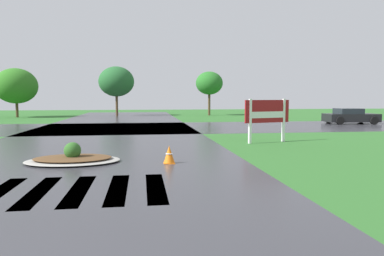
% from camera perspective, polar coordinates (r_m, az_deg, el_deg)
% --- Properties ---
extents(asphalt_roadway, '(10.93, 80.00, 0.01)m').
position_cam_1_polar(asphalt_roadway, '(12.95, -16.50, -4.98)').
color(asphalt_roadway, '#35353A').
rests_on(asphalt_roadway, ground).
extents(asphalt_cross_road, '(90.00, 9.84, 0.01)m').
position_cam_1_polar(asphalt_cross_road, '(26.00, -12.20, -0.00)').
color(asphalt_cross_road, '#35353A').
rests_on(asphalt_cross_road, ground).
extents(crosswalk_stripes, '(4.95, 2.97, 0.01)m').
position_cam_1_polar(crosswalk_stripes, '(9.09, -20.27, -9.27)').
color(crosswalk_stripes, white).
rests_on(crosswalk_stripes, ground).
extents(estate_billboard, '(2.40, 0.74, 2.10)m').
position_cam_1_polar(estate_billboard, '(17.64, 11.80, 2.24)').
color(estate_billboard, white).
rests_on(estate_billboard, ground).
extents(median_island, '(3.13, 2.10, 0.68)m').
position_cam_1_polar(median_island, '(12.76, -18.33, -4.59)').
color(median_island, '#9E9B93').
rests_on(median_island, ground).
extents(car_blue_compact, '(4.27, 2.35, 1.26)m').
position_cam_1_polar(car_blue_compact, '(32.25, 23.75, 1.68)').
color(car_blue_compact, black).
rests_on(car_blue_compact, ground).
extents(traffic_cone, '(0.38, 0.38, 0.59)m').
position_cam_1_polar(traffic_cone, '(11.92, -3.63, -4.26)').
color(traffic_cone, orange).
rests_on(traffic_cone, ground).
extents(background_treeline, '(35.74, 5.90, 6.02)m').
position_cam_1_polar(background_treeline, '(43.25, -24.12, 6.63)').
color(background_treeline, '#4C3823').
rests_on(background_treeline, ground).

